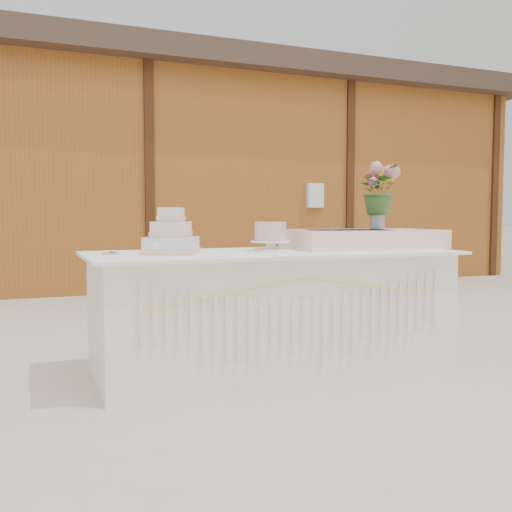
{
  "coord_description": "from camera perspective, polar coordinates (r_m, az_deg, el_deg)",
  "views": [
    {
      "loc": [
        -1.5,
        -3.41,
        1.0
      ],
      "look_at": [
        0.0,
        0.3,
        0.72
      ],
      "focal_mm": 40.0,
      "sensor_mm": 36.0,
      "label": 1
    }
  ],
  "objects": [
    {
      "name": "loose_flowers",
      "position": [
        3.47,
        -13.59,
        0.25
      ],
      "size": [
        0.18,
        0.38,
        0.02
      ],
      "primitive_type": null,
      "rotation": [
        0.0,
        0.0,
        -0.07
      ],
      "color": "pink",
      "rests_on": "cake_table"
    },
    {
      "name": "pink_cake_stand",
      "position": [
        3.78,
        1.45,
        2.15
      ],
      "size": [
        0.27,
        0.27,
        0.19
      ],
      "color": "white",
      "rests_on": "cake_table"
    },
    {
      "name": "cake_table",
      "position": [
        3.77,
        1.74,
        -5.35
      ],
      "size": [
        2.4,
        1.0,
        0.77
      ],
      "color": "white",
      "rests_on": "ground"
    },
    {
      "name": "barn",
      "position": [
        9.55,
        -13.08,
        7.96
      ],
      "size": [
        12.6,
        4.6,
        3.3
      ],
      "color": "brown",
      "rests_on": "ground"
    },
    {
      "name": "satin_runner",
      "position": [
        4.18,
        10.6,
        1.7
      ],
      "size": [
        1.1,
        0.68,
        0.13
      ],
      "primitive_type": "cube",
      "rotation": [
        0.0,
        0.0,
        -0.07
      ],
      "color": "#FBCBCA",
      "rests_on": "cake_table"
    },
    {
      "name": "flower_vase",
      "position": [
        4.3,
        12.03,
        3.65
      ],
      "size": [
        0.11,
        0.11,
        0.15
      ],
      "primitive_type": "cylinder",
      "color": "#A1A1A6",
      "rests_on": "satin_runner"
    },
    {
      "name": "bouquet",
      "position": [
        4.3,
        12.08,
        7.1
      ],
      "size": [
        0.43,
        0.43,
        0.36
      ],
      "primitive_type": "imported",
      "rotation": [
        0.0,
        0.0,
        0.71
      ],
      "color": "#345A24",
      "rests_on": "flower_vase"
    },
    {
      "name": "ground",
      "position": [
        3.86,
        1.7,
        -11.02
      ],
      "size": [
        80.0,
        80.0,
        0.0
      ],
      "primitive_type": "plane",
      "color": "beige",
      "rests_on": "ground"
    },
    {
      "name": "wedding_cake",
      "position": [
        3.53,
        -8.46,
        1.77
      ],
      "size": [
        0.41,
        0.41,
        0.28
      ],
      "rotation": [
        0.0,
        0.0,
        -0.42
      ],
      "color": "silver",
      "rests_on": "cake_table"
    }
  ]
}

